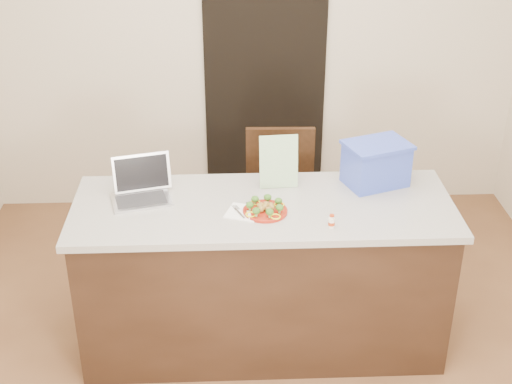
{
  "coord_description": "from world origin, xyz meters",
  "views": [
    {
      "loc": [
        -0.18,
        -3.09,
        2.78
      ],
      "look_at": [
        -0.04,
        0.2,
        1.03
      ],
      "focal_mm": 50.0,
      "sensor_mm": 36.0,
      "label": 1
    }
  ],
  "objects_px": {
    "plate": "(265,211)",
    "chair": "(281,196)",
    "yogurt_bottle": "(332,222)",
    "blue_box": "(376,163)",
    "laptop": "(142,187)",
    "island": "(263,275)",
    "napkin": "(243,212)"
  },
  "relations": [
    {
      "from": "plate",
      "to": "chair",
      "type": "height_order",
      "value": "chair"
    },
    {
      "from": "yogurt_bottle",
      "to": "blue_box",
      "type": "xyz_separation_m",
      "value": [
        0.31,
        0.47,
        0.1
      ]
    },
    {
      "from": "plate",
      "to": "laptop",
      "type": "xyz_separation_m",
      "value": [
        -0.66,
        0.2,
        0.05
      ]
    },
    {
      "from": "island",
      "to": "napkin",
      "type": "distance_m",
      "value": 0.48
    },
    {
      "from": "plate",
      "to": "blue_box",
      "type": "height_order",
      "value": "blue_box"
    },
    {
      "from": "yogurt_bottle",
      "to": "laptop",
      "type": "xyz_separation_m",
      "value": [
        -0.99,
        0.37,
        0.03
      ]
    },
    {
      "from": "napkin",
      "to": "island",
      "type": "bearing_deg",
      "value": 37.39
    },
    {
      "from": "blue_box",
      "to": "chair",
      "type": "xyz_separation_m",
      "value": [
        -0.49,
        0.51,
        -0.48
      ]
    },
    {
      "from": "yogurt_bottle",
      "to": "plate",
      "type": "bearing_deg",
      "value": 153.03
    },
    {
      "from": "plate",
      "to": "blue_box",
      "type": "xyz_separation_m",
      "value": [
        0.64,
        0.3,
        0.12
      ]
    },
    {
      "from": "laptop",
      "to": "blue_box",
      "type": "relative_size",
      "value": 0.87
    },
    {
      "from": "laptop",
      "to": "chair",
      "type": "xyz_separation_m",
      "value": [
        0.81,
        0.61,
        -0.41
      ]
    },
    {
      "from": "napkin",
      "to": "chair",
      "type": "bearing_deg",
      "value": 72.18
    },
    {
      "from": "plate",
      "to": "yogurt_bottle",
      "type": "relative_size",
      "value": 3.24
    },
    {
      "from": "plate",
      "to": "napkin",
      "type": "height_order",
      "value": "plate"
    },
    {
      "from": "chair",
      "to": "napkin",
      "type": "bearing_deg",
      "value": -106.03
    },
    {
      "from": "laptop",
      "to": "island",
      "type": "bearing_deg",
      "value": -24.37
    },
    {
      "from": "chair",
      "to": "laptop",
      "type": "bearing_deg",
      "value": -141.1
    },
    {
      "from": "island",
      "to": "napkin",
      "type": "height_order",
      "value": "napkin"
    },
    {
      "from": "plate",
      "to": "napkin",
      "type": "bearing_deg",
      "value": -179.34
    },
    {
      "from": "island",
      "to": "chair",
      "type": "height_order",
      "value": "chair"
    },
    {
      "from": "island",
      "to": "blue_box",
      "type": "height_order",
      "value": "blue_box"
    },
    {
      "from": "plate",
      "to": "blue_box",
      "type": "distance_m",
      "value": 0.72
    },
    {
      "from": "plate",
      "to": "chair",
      "type": "xyz_separation_m",
      "value": [
        0.15,
        0.82,
        -0.36
      ]
    },
    {
      "from": "island",
      "to": "chair",
      "type": "xyz_separation_m",
      "value": [
        0.15,
        0.73,
        0.11
      ]
    },
    {
      "from": "napkin",
      "to": "blue_box",
      "type": "distance_m",
      "value": 0.82
    },
    {
      "from": "yogurt_bottle",
      "to": "chair",
      "type": "distance_m",
      "value": 1.07
    },
    {
      "from": "yogurt_bottle",
      "to": "laptop",
      "type": "relative_size",
      "value": 0.2
    },
    {
      "from": "napkin",
      "to": "chair",
      "type": "height_order",
      "value": "chair"
    },
    {
      "from": "island",
      "to": "blue_box",
      "type": "distance_m",
      "value": 0.9
    },
    {
      "from": "island",
      "to": "plate",
      "type": "xyz_separation_m",
      "value": [
        0.01,
        -0.08,
        0.47
      ]
    },
    {
      "from": "plate",
      "to": "napkin",
      "type": "relative_size",
      "value": 1.41
    }
  ]
}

